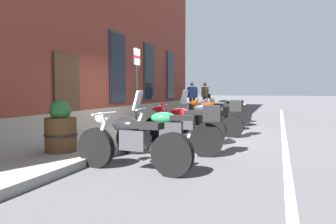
{
  "coord_description": "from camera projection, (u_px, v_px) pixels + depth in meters",
  "views": [
    {
      "loc": [
        -9.04,
        -3.05,
        1.3
      ],
      "look_at": [
        -0.88,
        -0.26,
        0.72
      ],
      "focal_mm": 34.77,
      "sensor_mm": 36.0,
      "label": 1
    }
  ],
  "objects": [
    {
      "name": "ground_plane",
      "position": [
        169.0,
        134.0,
        9.6
      ],
      "size": [
        140.0,
        140.0,
        0.0
      ],
      "primitive_type": "plane",
      "color": "#424244"
    },
    {
      "name": "pedestrian_tan_coat",
      "position": [
        205.0,
        95.0,
        17.48
      ],
      "size": [
        0.46,
        0.57,
        1.57
      ],
      "color": "#2D3351",
      "rests_on": "sidewalk"
    },
    {
      "name": "motorcycle_red_sport",
      "position": [
        180.0,
        121.0,
        8.04
      ],
      "size": [
        0.62,
        2.12,
        0.99
      ],
      "color": "black",
      "rests_on": "ground_plane"
    },
    {
      "name": "motorcycle_green_touring",
      "position": [
        174.0,
        129.0,
        6.43
      ],
      "size": [
        0.69,
        2.16,
        1.29
      ],
      "color": "black",
      "rests_on": "ground_plane"
    },
    {
      "name": "motorcycle_white_sport",
      "position": [
        219.0,
        110.0,
        11.96
      ],
      "size": [
        0.62,
        2.16,
        1.0
      ],
      "color": "black",
      "rests_on": "ground_plane"
    },
    {
      "name": "motorcycle_grey_naked",
      "position": [
        226.0,
        110.0,
        13.46
      ],
      "size": [
        0.62,
        2.05,
        0.96
      ],
      "color": "black",
      "rests_on": "ground_plane"
    },
    {
      "name": "motorcycle_black_naked",
      "position": [
        131.0,
        142.0,
        5.14
      ],
      "size": [
        0.62,
        2.08,
        0.94
      ],
      "color": "black",
      "rests_on": "ground_plane"
    },
    {
      "name": "motorcycle_silver_touring",
      "position": [
        210.0,
        117.0,
        9.13
      ],
      "size": [
        0.62,
        2.13,
        1.31
      ],
      "color": "black",
      "rests_on": "ground_plane"
    },
    {
      "name": "pedestrian_blue_top",
      "position": [
        192.0,
        96.0,
        16.86
      ],
      "size": [
        0.39,
        0.5,
        1.57
      ],
      "color": "black",
      "rests_on": "sidewalk"
    },
    {
      "name": "parking_sign",
      "position": [
        137.0,
        78.0,
        8.92
      ],
      "size": [
        0.36,
        0.07,
        2.31
      ],
      "color": "#4C4C51",
      "rests_on": "sidewalk"
    },
    {
      "name": "motorcycle_orange_sport",
      "position": [
        210.0,
        112.0,
        10.73
      ],
      "size": [
        0.63,
        2.01,
        1.05
      ],
      "color": "black",
      "rests_on": "ground_plane"
    },
    {
      "name": "lane_stripe",
      "position": [
        284.0,
        139.0,
        8.57
      ],
      "size": [
        26.96,
        0.12,
        0.01
      ],
      "primitive_type": "cube",
      "color": "silver",
      "rests_on": "ground_plane"
    },
    {
      "name": "sidewalk",
      "position": [
        131.0,
        130.0,
        10.0
      ],
      "size": [
        26.96,
        2.49,
        0.14
      ],
      "primitive_type": "cube",
      "color": "gray",
      "rests_on": "ground_plane"
    },
    {
      "name": "barrel_planter",
      "position": [
        61.0,
        129.0,
        6.11
      ],
      "size": [
        0.61,
        0.61,
        0.98
      ],
      "color": "brown",
      "rests_on": "sidewalk"
    }
  ]
}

